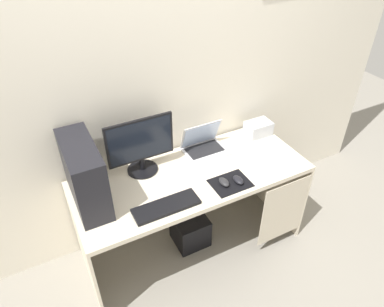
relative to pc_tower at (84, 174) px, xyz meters
The scene contains 12 objects.
ground_plane 1.17m from the pc_tower, ahead, with size 8.00×8.00×0.00m, color gray.
wall_back 0.84m from the pc_tower, 23.43° to the left, with size 4.00×0.05×2.60m.
desk 0.79m from the pc_tower, ahead, with size 1.64×0.67×0.73m.
pc_tower is the anchor object (origin of this frame).
monitor 0.42m from the pc_tower, 16.73° to the left, with size 0.46×0.21×0.41m.
laptop 0.93m from the pc_tower, ahead, with size 0.31×0.24×0.22m.
projector 1.40m from the pc_tower, ahead, with size 0.20×0.14×0.11m, color #B7BCC6.
keyboard 0.53m from the pc_tower, 35.49° to the right, with size 0.42×0.14×0.02m, color black.
mousepad 0.94m from the pc_tower, 17.48° to the right, with size 0.26×0.20×0.01m, color black.
mouse_left 0.89m from the pc_tower, 17.74° to the right, with size 0.06×0.10×0.03m, color #232326.
mouse_right 0.99m from the pc_tower, 17.44° to the right, with size 0.06×0.10×0.03m, color black.
subwoofer 1.06m from the pc_tower, ahead, with size 0.26×0.26×0.26m, color black.
Camera 1 is at (-0.87, -1.68, 2.32)m, focal length 33.33 mm.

